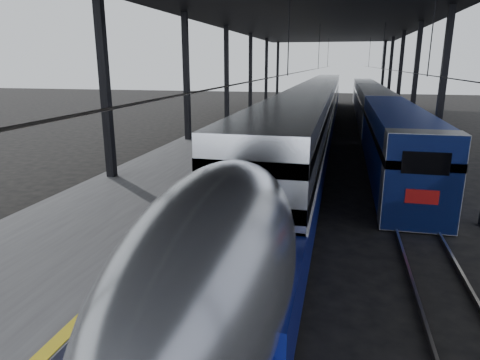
% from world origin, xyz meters
% --- Properties ---
extents(ground, '(160.00, 160.00, 0.00)m').
position_xyz_m(ground, '(0.00, 0.00, 0.00)').
color(ground, black).
rests_on(ground, ground).
extents(platform, '(6.00, 80.00, 1.00)m').
position_xyz_m(platform, '(-3.50, 20.00, 0.50)').
color(platform, '#4C4C4F').
rests_on(platform, ground).
extents(yellow_strip, '(0.30, 80.00, 0.01)m').
position_xyz_m(yellow_strip, '(-0.70, 20.00, 1.00)').
color(yellow_strip, yellow).
rests_on(yellow_strip, platform).
extents(rails, '(6.52, 80.00, 0.16)m').
position_xyz_m(rails, '(4.50, 20.00, 0.08)').
color(rails, slate).
rests_on(rails, ground).
extents(canopy, '(18.00, 75.00, 9.47)m').
position_xyz_m(canopy, '(1.90, 20.00, 9.12)').
color(canopy, black).
rests_on(canopy, ground).
extents(tgv_train, '(2.98, 65.20, 4.27)m').
position_xyz_m(tgv_train, '(2.00, 22.51, 1.99)').
color(tgv_train, '#AAACB1').
rests_on(tgv_train, ground).
extents(second_train, '(2.62, 56.05, 3.61)m').
position_xyz_m(second_train, '(7.00, 30.76, 1.83)').
color(second_train, navy).
rests_on(second_train, ground).
extents(child, '(0.32, 0.22, 0.86)m').
position_xyz_m(child, '(-0.98, -0.31, 1.43)').
color(child, '#52371B').
rests_on(child, platform).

